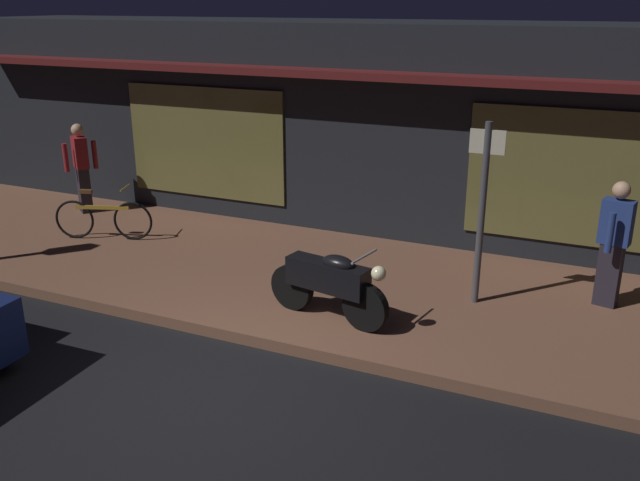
% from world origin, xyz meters
% --- Properties ---
extents(ground_plane, '(60.00, 60.00, 0.00)m').
position_xyz_m(ground_plane, '(0.00, 0.00, 0.00)').
color(ground_plane, black).
extents(sidewalk_slab, '(18.00, 4.00, 0.15)m').
position_xyz_m(sidewalk_slab, '(0.00, 3.00, 0.07)').
color(sidewalk_slab, brown).
rests_on(sidewalk_slab, ground_plane).
extents(storefront_building, '(18.00, 3.30, 3.60)m').
position_xyz_m(storefront_building, '(0.00, 6.39, 1.80)').
color(storefront_building, black).
rests_on(storefront_building, ground_plane).
extents(motorcycle, '(1.69, 0.61, 0.97)m').
position_xyz_m(motorcycle, '(0.65, 1.80, 0.65)').
color(motorcycle, black).
rests_on(motorcycle, sidewalk_slab).
extents(bicycle_parked, '(1.58, 0.64, 0.91)m').
position_xyz_m(bicycle_parked, '(-4.01, 3.07, 0.51)').
color(bicycle_parked, black).
rests_on(bicycle_parked, sidewalk_slab).
extents(person_photographer, '(0.44, 0.55, 1.67)m').
position_xyz_m(person_photographer, '(-5.41, 4.17, 1.03)').
color(person_photographer, '#28232D').
rests_on(person_photographer, sidewalk_slab).
extents(person_bystander, '(0.42, 0.61, 1.67)m').
position_xyz_m(person_bystander, '(3.79, 3.70, 1.03)').
color(person_bystander, '#28232D').
rests_on(person_bystander, sidewalk_slab).
extents(sign_post, '(0.44, 0.09, 2.40)m').
position_xyz_m(sign_post, '(2.20, 3.08, 1.51)').
color(sign_post, '#47474C').
rests_on(sign_post, sidewalk_slab).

